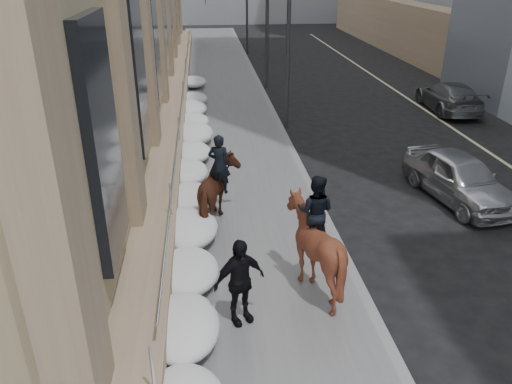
# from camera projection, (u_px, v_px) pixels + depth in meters

# --- Properties ---
(ground) EXTENTS (140.00, 140.00, 0.00)m
(ground) POSITION_uv_depth(u_px,v_px,m) (255.00, 339.00, 10.19)
(ground) COLOR black
(ground) RESTS_ON ground
(sidewalk) EXTENTS (5.00, 80.00, 0.12)m
(sidewalk) POSITION_uv_depth(u_px,v_px,m) (228.00, 160.00, 19.18)
(sidewalk) COLOR #565658
(sidewalk) RESTS_ON ground
(curb) EXTENTS (0.24, 80.00, 0.12)m
(curb) POSITION_uv_depth(u_px,v_px,m) (295.00, 157.00, 19.43)
(curb) COLOR slate
(curb) RESTS_ON ground
(lane_line) EXTENTS (0.15, 70.00, 0.01)m
(lane_line) POSITION_uv_depth(u_px,v_px,m) (487.00, 151.00, 20.20)
(lane_line) COLOR #BFB78C
(lane_line) RESTS_ON ground
(streetlight_mid) EXTENTS (1.71, 0.24, 8.00)m
(streetlight_mid) POSITION_uv_depth(u_px,v_px,m) (285.00, 23.00, 21.13)
(streetlight_mid) COLOR #2D2D30
(streetlight_mid) RESTS_ON ground
(traffic_signal) EXTENTS (4.10, 0.22, 6.00)m
(traffic_signal) POSITION_uv_depth(u_px,v_px,m) (251.00, 18.00, 28.51)
(traffic_signal) COLOR #2D2D30
(traffic_signal) RESTS_ON ground
(snow_bank) EXTENTS (1.70, 18.10, 0.76)m
(snow_bank) POSITION_uv_depth(u_px,v_px,m) (190.00, 170.00, 17.16)
(snow_bank) COLOR white
(snow_bank) RESTS_ON sidewalk
(mounted_horse_left) EXTENTS (1.48, 2.37, 2.60)m
(mounted_horse_left) POSITION_uv_depth(u_px,v_px,m) (218.00, 190.00, 14.12)
(mounted_horse_left) COLOR #472215
(mounted_horse_left) RESTS_ON sidewalk
(mounted_horse_right) EXTENTS (2.36, 2.47, 2.73)m
(mounted_horse_right) POSITION_uv_depth(u_px,v_px,m) (314.00, 243.00, 11.16)
(mounted_horse_right) COLOR #4F2416
(mounted_horse_right) RESTS_ON sidewalk
(pedestrian) EXTENTS (1.23, 0.90, 1.94)m
(pedestrian) POSITION_uv_depth(u_px,v_px,m) (239.00, 282.00, 10.15)
(pedestrian) COLOR black
(pedestrian) RESTS_ON sidewalk
(car_silver) EXTENTS (2.49, 4.71, 1.53)m
(car_silver) POSITION_uv_depth(u_px,v_px,m) (459.00, 177.00, 15.84)
(car_silver) COLOR #B3B4BB
(car_silver) RESTS_ON ground
(car_grey) EXTENTS (2.41, 5.18, 1.46)m
(car_grey) POSITION_uv_depth(u_px,v_px,m) (449.00, 96.00, 25.29)
(car_grey) COLOR #56595D
(car_grey) RESTS_ON ground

